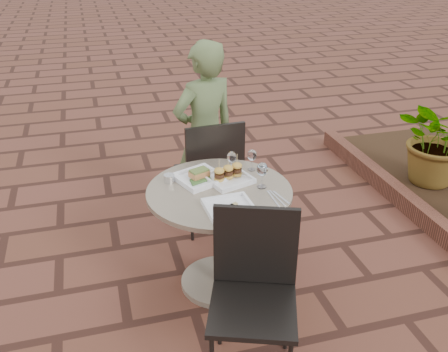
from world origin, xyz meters
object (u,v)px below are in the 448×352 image
object	(u,v)px
diner	(205,135)
plate_salmon	(199,177)
cafe_table	(219,223)
plate_sliders	(228,175)
chair_near	(254,281)
chair_far	(211,168)
plate_tuna	(230,208)

from	to	relation	value
diner	plate_salmon	size ratio (longest dim) A/B	4.16
cafe_table	diner	world-z (taller)	diner
cafe_table	plate_sliders	world-z (taller)	plate_sliders
plate_salmon	chair_near	bearing A→B (deg)	-83.74
chair_far	plate_salmon	xyz separation A→B (m)	(-0.21, -0.51, 0.20)
chair_far	diner	bearing A→B (deg)	-93.20
cafe_table	chair_near	world-z (taller)	chair_near
plate_tuna	chair_far	bearing A→B (deg)	82.25
diner	plate_salmon	bearing A→B (deg)	55.41
chair_near	plate_salmon	size ratio (longest dim) A/B	2.65
chair_far	plate_salmon	bearing A→B (deg)	65.01
chair_near	plate_salmon	bearing A→B (deg)	116.96
cafe_table	plate_sliders	size ratio (longest dim) A/B	2.76
diner	plate_sliders	world-z (taller)	diner
plate_salmon	cafe_table	bearing A→B (deg)	-60.09
cafe_table	plate_sliders	distance (m)	0.31
chair_near	diner	distance (m)	1.57
cafe_table	chair_far	bearing A→B (deg)	79.99
chair_far	chair_near	distance (m)	1.35
chair_near	plate_tuna	distance (m)	0.47
chair_near	plate_sliders	world-z (taller)	chair_near
cafe_table	plate_sliders	bearing A→B (deg)	49.79
cafe_table	chair_far	size ratio (longest dim) A/B	0.97
plate_salmon	plate_sliders	world-z (taller)	plate_sliders
chair_near	plate_salmon	distance (m)	0.86
plate_salmon	plate_tuna	bearing A→B (deg)	-78.87
chair_far	plate_sliders	xyz separation A→B (m)	(-0.03, -0.57, 0.22)
plate_tuna	chair_near	bearing A→B (deg)	-88.60
cafe_table	plate_salmon	world-z (taller)	plate_salmon
plate_sliders	plate_tuna	size ratio (longest dim) A/B	1.16
plate_salmon	plate_sliders	size ratio (longest dim) A/B	1.08
plate_tuna	cafe_table	bearing A→B (deg)	88.19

